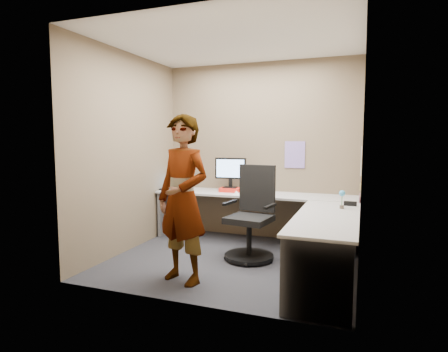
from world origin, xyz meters
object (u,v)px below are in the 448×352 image
at_px(monitor, 230,170).
at_px(office_chair, 251,221).
at_px(desk, 273,212).
at_px(person, 183,199).

distance_m(monitor, office_chair, 1.17).
height_order(desk, monitor, monitor).
xyz_separation_m(desk, monitor, (-0.82, 0.65, 0.47)).
relative_size(office_chair, person, 0.65).
bearing_deg(office_chair, monitor, 133.06).
xyz_separation_m(desk, person, (-0.71, -1.19, 0.31)).
bearing_deg(monitor, person, -90.65).
relative_size(monitor, office_chair, 0.41).
bearing_deg(person, monitor, 110.40).
relative_size(desk, office_chair, 2.53).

